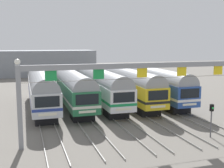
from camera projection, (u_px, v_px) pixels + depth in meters
name	position (u px, v px, depth m)	size (l,w,h in m)	color
ground_plane	(101.00, 105.00, 37.80)	(160.00, 160.00, 0.00)	slate
track_bed	(78.00, 86.00, 53.87)	(16.72, 70.00, 0.15)	gray
commuter_train_silver	(41.00, 88.00, 35.20)	(2.88, 18.06, 5.05)	silver
commuter_train_green	(72.00, 86.00, 36.31)	(2.88, 18.06, 5.05)	#236B42
commuter_train_white	(101.00, 85.00, 37.42)	(2.88, 18.06, 5.05)	white
commuter_train_yellow	(128.00, 84.00, 38.53)	(2.88, 18.06, 4.77)	gold
commuter_train_blue	(154.00, 83.00, 39.65)	(2.88, 18.06, 5.05)	#284C9E
catenary_gantry	(142.00, 78.00, 24.30)	(20.46, 0.44, 6.97)	gray
yard_signal_mast	(212.00, 114.00, 24.59)	(0.28, 0.35, 2.98)	#59595E
maintenance_building	(42.00, 63.00, 73.17)	(26.20, 10.00, 6.30)	gray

